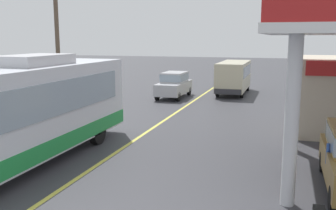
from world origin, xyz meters
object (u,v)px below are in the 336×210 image
object	(u,v)px
pedestrian_near_pump	(336,159)
car_trailing_behind_bus	(174,83)
coach_bus_main	(18,117)
minibus_opposing_lane	(234,75)

from	to	relation	value
pedestrian_near_pump	car_trailing_behind_bus	size ratio (longest dim) A/B	0.40
coach_bus_main	car_trailing_behind_bus	world-z (taller)	coach_bus_main
minibus_opposing_lane	car_trailing_behind_bus	xyz separation A→B (m)	(-3.84, -3.25, -0.46)
minibus_opposing_lane	pedestrian_near_pump	distance (m)	19.15
coach_bus_main	minibus_opposing_lane	bearing A→B (deg)	77.02
minibus_opposing_lane	coach_bus_main	bearing A→B (deg)	-102.98
pedestrian_near_pump	coach_bus_main	bearing A→B (deg)	-174.71
pedestrian_near_pump	car_trailing_behind_bus	bearing A→B (deg)	121.16
coach_bus_main	pedestrian_near_pump	bearing A→B (deg)	5.29
coach_bus_main	pedestrian_near_pump	size ratio (longest dim) A/B	6.65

